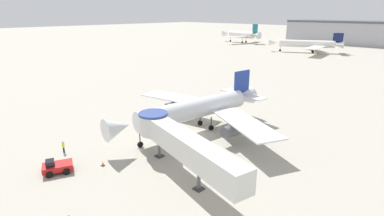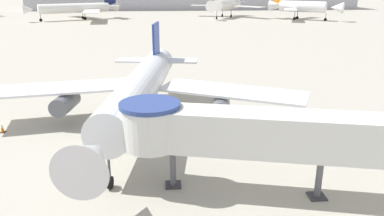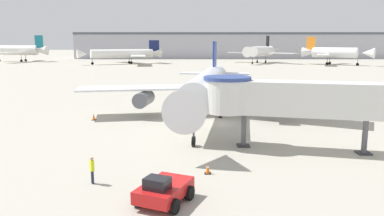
{
  "view_description": "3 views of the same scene",
  "coord_description": "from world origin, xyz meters",
  "views": [
    {
      "loc": [
        31.18,
        -34.07,
        19.52
      ],
      "look_at": [
        -2.88,
        1.72,
        3.56
      ],
      "focal_mm": 28.0,
      "sensor_mm": 36.0,
      "label": 1
    },
    {
      "loc": [
        1.08,
        -32.96,
        13.68
      ],
      "look_at": [
        3.42,
        -2.6,
        3.39
      ],
      "focal_mm": 35.0,
      "sensor_mm": 36.0,
      "label": 2
    },
    {
      "loc": [
        -2.95,
        -41.32,
        9.02
      ],
      "look_at": [
        -3.05,
        -5.14,
        2.62
      ],
      "focal_mm": 35.0,
      "sensor_mm": 36.0,
      "label": 3
    }
  ],
  "objects": [
    {
      "name": "background_jet_orange_tail",
      "position": [
        53.22,
        108.59,
        4.88
      ],
      "size": [
        24.69,
        23.26,
        11.13
      ],
      "rotation": [
        0.0,
        0.0,
        0.95
      ],
      "color": "white",
      "rests_on": "ground_plane"
    },
    {
      "name": "main_airplane",
      "position": [
        -1.25,
        1.38,
        3.87
      ],
      "size": [
        32.61,
        29.92,
        9.12
      ],
      "rotation": [
        0.0,
        0.0,
        -0.14
      ],
      "color": "silver",
      "rests_on": "ground_plane"
    },
    {
      "name": "jet_bridge",
      "position": [
        6.89,
        -10.86,
        4.41
      ],
      "size": [
        20.7,
        7.61,
        6.1
      ],
      "rotation": [
        0.0,
        0.0,
        -0.23
      ],
      "color": "silver",
      "rests_on": "ground_plane"
    },
    {
      "name": "background_jet_black_tail",
      "position": [
        26.41,
        120.61,
        5.12
      ],
      "size": [
        28.53,
        26.43,
        11.73
      ],
      "rotation": [
        0.0,
        0.0,
        -0.52
      ],
      "color": "white",
      "rests_on": "ground_plane"
    },
    {
      "name": "ground_plane",
      "position": [
        0.0,
        0.0,
        0.0
      ],
      "size": [
        800.0,
        800.0,
        0.0
      ],
      "primitive_type": "plane",
      "color": "#A8A393"
    },
    {
      "name": "traffic_cone_port_wing",
      "position": [
        -14.45,
        1.53,
        0.39
      ],
      "size": [
        0.5,
        0.5,
        0.82
      ],
      "color": "black",
      "rests_on": "ground_plane"
    },
    {
      "name": "background_jet_navy_tail",
      "position": [
        -30.87,
        115.0,
        4.3
      ],
      "size": [
        34.19,
        36.27,
        9.77
      ],
      "rotation": [
        0.0,
        0.0,
        -1.13
      ],
      "color": "white",
      "rests_on": "ground_plane"
    }
  ]
}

